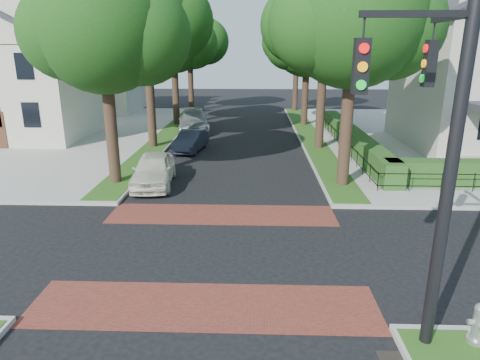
% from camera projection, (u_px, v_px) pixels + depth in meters
% --- Properties ---
extents(ground, '(120.00, 120.00, 0.00)m').
position_uv_depth(ground, '(215.00, 250.00, 14.09)').
color(ground, black).
rests_on(ground, ground).
extents(crosswalk_far, '(9.00, 2.20, 0.01)m').
position_uv_depth(crosswalk_far, '(222.00, 214.00, 17.15)').
color(crosswalk_far, maroon).
rests_on(crosswalk_far, ground).
extents(crosswalk_near, '(9.00, 2.20, 0.01)m').
position_uv_depth(crosswalk_near, '(204.00, 306.00, 11.03)').
color(crosswalk_near, maroon).
rests_on(crosswalk_near, ground).
extents(storm_drain, '(0.65, 0.45, 0.01)m').
position_uv_depth(storm_drain, '(394.00, 358.00, 9.17)').
color(storm_drain, black).
rests_on(storm_drain, ground).
extents(grass_strip_ne, '(1.60, 29.80, 0.02)m').
position_uv_depth(grass_strip_ne, '(309.00, 135.00, 32.12)').
color(grass_strip_ne, '#214E16').
rests_on(grass_strip_ne, sidewalk_ne).
extents(grass_strip_nw, '(1.60, 29.80, 0.02)m').
position_uv_depth(grass_strip_nw, '(167.00, 134.00, 32.47)').
color(grass_strip_nw, '#214E16').
rests_on(grass_strip_nw, sidewalk_nw).
extents(tree_right_near, '(7.75, 6.67, 10.66)m').
position_uv_depth(tree_right_near, '(355.00, 19.00, 18.59)').
color(tree_right_near, black).
rests_on(tree_right_near, sidewalk_ne).
extents(tree_right_mid, '(8.25, 7.09, 11.22)m').
position_uv_depth(tree_right_mid, '(327.00, 21.00, 26.14)').
color(tree_right_mid, black).
rests_on(tree_right_mid, sidewalk_ne).
extents(tree_right_far, '(7.25, 6.23, 9.74)m').
position_uv_depth(tree_right_far, '(308.00, 42.00, 35.03)').
color(tree_right_far, black).
rests_on(tree_right_far, sidewalk_ne).
extents(tree_right_back, '(7.50, 6.45, 10.20)m').
position_uv_depth(tree_right_back, '(298.00, 40.00, 43.53)').
color(tree_right_back, black).
rests_on(tree_right_back, sidewalk_ne).
extents(tree_left_near, '(7.50, 6.45, 10.20)m').
position_uv_depth(tree_left_near, '(106.00, 28.00, 19.05)').
color(tree_left_near, black).
rests_on(tree_left_near, sidewalk_nw).
extents(tree_left_mid, '(8.00, 6.88, 11.48)m').
position_uv_depth(tree_left_mid, '(148.00, 16.00, 26.39)').
color(tree_left_mid, black).
rests_on(tree_left_mid, sidewalk_nw).
extents(tree_left_far, '(7.00, 6.02, 9.86)m').
position_uv_depth(tree_left_far, '(175.00, 40.00, 35.32)').
color(tree_left_far, black).
rests_on(tree_left_far, sidewalk_nw).
extents(tree_left_back, '(7.75, 6.66, 10.44)m').
position_uv_depth(tree_left_back, '(191.00, 38.00, 43.86)').
color(tree_left_back, black).
rests_on(tree_left_back, sidewalk_nw).
extents(hedge_main_road, '(1.00, 18.00, 1.20)m').
position_uv_depth(hedge_main_road, '(353.00, 139.00, 27.95)').
color(hedge_main_road, '#174016').
rests_on(hedge_main_road, sidewalk_ne).
extents(fence_main_road, '(0.06, 18.00, 0.90)m').
position_uv_depth(fence_main_road, '(340.00, 141.00, 28.02)').
color(fence_main_road, black).
rests_on(fence_main_road, sidewalk_ne).
extents(house_left_near, '(10.00, 9.00, 10.14)m').
position_uv_depth(house_left_near, '(19.00, 69.00, 30.32)').
color(house_left_near, beige).
rests_on(house_left_near, sidewalk_nw).
extents(house_left_far, '(10.00, 9.00, 10.14)m').
position_uv_depth(house_left_far, '(92.00, 63.00, 43.70)').
color(house_left_far, beige).
rests_on(house_left_far, sidewalk_nw).
extents(traffic_signal, '(2.17, 2.00, 8.00)m').
position_uv_depth(traffic_signal, '(440.00, 137.00, 8.34)').
color(traffic_signal, black).
rests_on(traffic_signal, sidewalk_se).
extents(parked_car_front, '(2.26, 4.74, 1.56)m').
position_uv_depth(parked_car_front, '(154.00, 170.00, 20.64)').
color(parked_car_front, silver).
rests_on(parked_car_front, ground).
extents(parked_car_middle, '(2.01, 4.18, 1.32)m').
position_uv_depth(parked_car_middle, '(191.00, 141.00, 27.71)').
color(parked_car_middle, '#222533').
rests_on(parked_car_middle, ground).
extents(parked_car_rear, '(3.17, 6.02, 1.67)m').
position_uv_depth(parked_car_rear, '(194.00, 121.00, 34.10)').
color(parked_car_rear, slate).
rests_on(parked_car_rear, ground).
extents(fire_hydrant, '(0.53, 0.54, 1.01)m').
position_uv_depth(fire_hydrant, '(479.00, 324.00, 9.30)').
color(fire_hydrant, '#A8A8AA').
rests_on(fire_hydrant, sidewalk_se).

